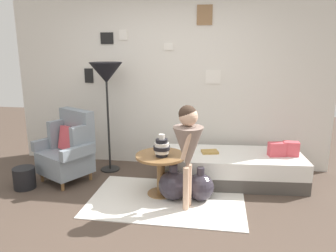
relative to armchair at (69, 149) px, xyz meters
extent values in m
plane|color=#4C3D33|center=(1.26, -1.07, -0.44)|extent=(12.00, 12.00, 0.00)
cube|color=silver|center=(1.26, 0.88, 0.86)|extent=(4.80, 0.10, 2.60)
cube|color=black|center=(0.33, 0.83, 1.50)|extent=(0.20, 0.02, 0.17)
cube|color=beige|center=(0.33, 0.82, 1.50)|extent=(0.15, 0.01, 0.13)
cube|color=white|center=(0.58, 0.83, 1.54)|extent=(0.12, 0.02, 0.15)
cube|color=slate|center=(0.58, 0.82, 1.54)|extent=(0.09, 0.01, 0.12)
cube|color=white|center=(1.93, 0.83, 0.94)|extent=(0.22, 0.02, 0.20)
cube|color=beige|center=(1.93, 0.82, 0.94)|extent=(0.17, 0.01, 0.15)
cube|color=white|center=(1.26, 0.83, 1.37)|extent=(0.13, 0.02, 0.10)
cube|color=gray|center=(1.26, 0.82, 1.37)|extent=(0.10, 0.01, 0.08)
cube|color=olive|center=(1.78, 0.83, 1.81)|extent=(0.22, 0.02, 0.27)
cube|color=silver|center=(1.78, 0.82, 1.81)|extent=(0.17, 0.01, 0.21)
cube|color=black|center=(0.01, 0.83, 0.93)|extent=(0.13, 0.02, 0.22)
cube|color=gray|center=(0.01, 0.82, 0.93)|extent=(0.10, 0.01, 0.17)
cube|color=silver|center=(1.44, -0.43, -0.43)|extent=(1.86, 1.19, 0.01)
cylinder|color=olive|center=(-0.35, -0.14, -0.38)|extent=(0.04, 0.04, 0.12)
cylinder|color=olive|center=(0.06, -0.37, -0.38)|extent=(0.04, 0.04, 0.12)
cylinder|color=olive|center=(-0.13, 0.25, -0.38)|extent=(0.04, 0.04, 0.12)
cylinder|color=olive|center=(0.28, 0.02, -0.38)|extent=(0.04, 0.04, 0.12)
cube|color=gray|center=(-0.03, -0.06, -0.17)|extent=(0.80, 0.78, 0.30)
cube|color=gray|center=(0.08, 0.14, 0.26)|extent=(0.59, 0.42, 0.55)
cube|color=gray|center=(-0.21, 0.15, 0.17)|extent=(0.22, 0.31, 0.39)
cube|color=gray|center=(0.24, -0.10, 0.17)|extent=(0.22, 0.31, 0.39)
cube|color=gray|center=(-0.33, 0.08, 0.05)|extent=(0.33, 0.48, 0.14)
cube|color=gray|center=(0.24, -0.24, 0.05)|extent=(0.33, 0.48, 0.14)
cube|color=#D64C56|center=(0.01, 0.02, 0.14)|extent=(0.39, 0.32, 0.33)
cube|color=#4C4742|center=(2.22, 0.26, -0.35)|extent=(1.95, 0.94, 0.18)
cube|color=white|center=(2.22, 0.26, -0.15)|extent=(1.95, 0.94, 0.22)
cube|color=#D64C56|center=(2.99, 0.30, 0.06)|extent=(0.20, 0.12, 0.19)
cube|color=#D64C56|center=(2.81, 0.27, 0.05)|extent=(0.24, 0.16, 0.18)
cylinder|color=olive|center=(1.34, -0.28, -0.43)|extent=(0.34, 0.34, 0.02)
cylinder|color=olive|center=(1.34, -0.28, -0.18)|extent=(0.10, 0.10, 0.47)
cylinder|color=olive|center=(1.34, -0.28, 0.07)|extent=(0.62, 0.62, 0.03)
cylinder|color=black|center=(1.36, -0.34, 0.11)|extent=(0.15, 0.15, 0.04)
cylinder|color=white|center=(1.36, -0.34, 0.15)|extent=(0.17, 0.17, 0.04)
cylinder|color=black|center=(1.36, -0.34, 0.19)|extent=(0.20, 0.20, 0.04)
cylinder|color=white|center=(1.36, -0.34, 0.24)|extent=(0.17, 0.17, 0.04)
cylinder|color=black|center=(1.36, -0.34, 0.28)|extent=(0.15, 0.15, 0.04)
cylinder|color=white|center=(1.36, -0.34, 0.33)|extent=(0.07, 0.07, 0.06)
cylinder|color=black|center=(0.44, 0.42, -0.43)|extent=(0.28, 0.28, 0.02)
cylinder|color=black|center=(0.44, 0.42, 0.33)|extent=(0.03, 0.03, 1.51)
cone|color=black|center=(0.44, 0.42, 1.02)|extent=(0.47, 0.47, 0.29)
cylinder|color=#D8AD8E|center=(1.69, -0.64, -0.18)|extent=(0.07, 0.07, 0.51)
cylinder|color=#D8AD8E|center=(1.71, -0.55, -0.18)|extent=(0.07, 0.07, 0.51)
cone|color=gray|center=(1.70, -0.60, 0.28)|extent=(0.34, 0.34, 0.49)
cylinder|color=gray|center=(1.70, -0.60, 0.45)|extent=(0.17, 0.17, 0.19)
cylinder|color=#D8AD8E|center=(1.70, -0.72, 0.35)|extent=(0.14, 0.08, 0.33)
cylinder|color=#D8AD8E|center=(1.75, -0.48, 0.35)|extent=(0.14, 0.08, 0.33)
sphere|color=#D8AD8E|center=(1.70, -0.60, 0.64)|extent=(0.21, 0.21, 0.21)
sphere|color=#38281E|center=(1.69, -0.59, 0.67)|extent=(0.20, 0.20, 0.20)
cube|color=#B08843|center=(1.92, 0.26, -0.02)|extent=(0.25, 0.21, 0.03)
sphere|color=#332D38|center=(1.51, -0.39, -0.26)|extent=(0.36, 0.36, 0.36)
cylinder|color=#332D38|center=(1.51, -0.39, -0.04)|extent=(0.10, 0.10, 0.09)
sphere|color=#332D38|center=(1.84, -0.36, -0.27)|extent=(0.33, 0.33, 0.33)
cylinder|color=#332D38|center=(1.84, -0.36, -0.07)|extent=(0.09, 0.09, 0.09)
cylinder|color=black|center=(-0.46, -0.38, -0.30)|extent=(0.28, 0.28, 0.28)
camera|label=1|loc=(2.02, -4.03, 1.39)|focal=34.92mm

